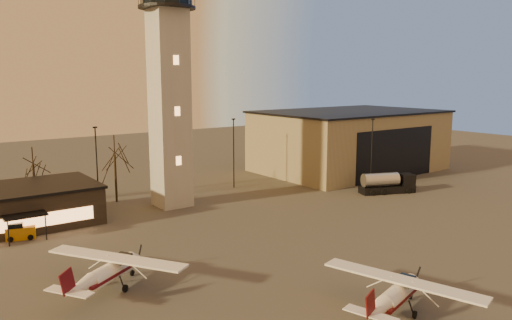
# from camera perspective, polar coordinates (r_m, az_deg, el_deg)

# --- Properties ---
(ground) EXTENTS (220.00, 220.00, 0.00)m
(ground) POSITION_cam_1_polar(r_m,az_deg,el_deg) (40.98, 10.29, -13.74)
(ground) COLOR #423F3D
(ground) RESTS_ON ground
(control_tower) EXTENTS (6.80, 6.80, 32.60)m
(control_tower) POSITION_cam_1_polar(r_m,az_deg,el_deg) (62.16, -9.94, 9.60)
(control_tower) COLOR #A4A29B
(control_tower) RESTS_ON ground
(hangar) EXTENTS (30.60, 20.60, 10.30)m
(hangar) POSITION_cam_1_polar(r_m,az_deg,el_deg) (87.88, 10.60, 2.21)
(hangar) COLOR #978663
(hangar) RESTS_ON ground
(light_poles) EXTENTS (58.50, 12.25, 10.14)m
(light_poles) POSITION_cam_1_polar(r_m,az_deg,el_deg) (64.17, -9.66, -0.19)
(light_poles) COLOR black
(light_poles) RESTS_ON ground
(tree_row) EXTENTS (37.20, 9.20, 8.80)m
(tree_row) POSITION_cam_1_polar(r_m,az_deg,el_deg) (67.10, -23.77, 0.01)
(tree_row) COLOR black
(tree_row) RESTS_ON ground
(cessna_front) EXTENTS (9.22, 11.42, 3.17)m
(cessna_front) POSITION_cam_1_polar(r_m,az_deg,el_deg) (37.11, 16.05, -14.70)
(cessna_front) COLOR white
(cessna_front) RESTS_ON ground
(cessna_rear) EXTENTS (9.64, 10.93, 3.30)m
(cessna_rear) POSITION_cam_1_polar(r_m,az_deg,el_deg) (40.89, -15.96, -12.31)
(cessna_rear) COLOR white
(cessna_rear) RESTS_ON ground
(fuel_truck) EXTENTS (8.02, 4.97, 2.88)m
(fuel_truck) POSITION_cam_1_polar(r_m,az_deg,el_deg) (72.12, 14.75, -2.76)
(fuel_truck) COLOR black
(fuel_truck) RESTS_ON ground
(service_cart) EXTENTS (2.99, 2.30, 1.71)m
(service_cart) POSITION_cam_1_polar(r_m,az_deg,el_deg) (55.70, -25.34, -7.50)
(service_cart) COLOR #CB810B
(service_cart) RESTS_ON ground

